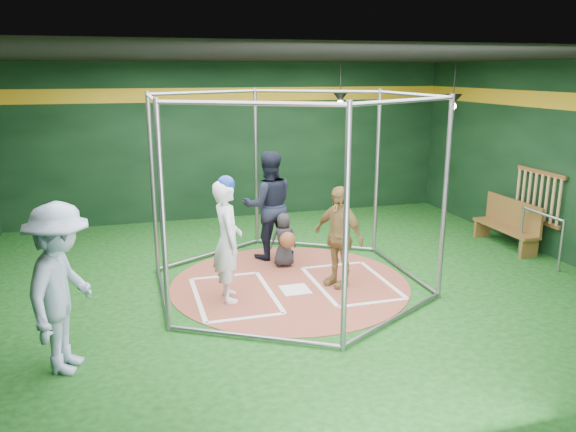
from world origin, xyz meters
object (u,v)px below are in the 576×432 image
object	(u,v)px
batter_figure	(227,239)
umpire	(269,205)
visitor_leopard	(338,236)
dugout_bench	(509,223)

from	to	relation	value
batter_figure	umpire	world-z (taller)	umpire
batter_figure	visitor_leopard	size ratio (longest dim) A/B	1.17
batter_figure	visitor_leopard	distance (m)	1.76
batter_figure	umpire	bearing A→B (deg)	58.34
dugout_bench	umpire	bearing A→B (deg)	172.45
batter_figure	umpire	xyz separation A→B (m)	(1.05, 1.70, 0.05)
umpire	dugout_bench	xyz separation A→B (m)	(4.62, -0.61, -0.51)
dugout_bench	batter_figure	bearing A→B (deg)	-169.13
visitor_leopard	umpire	size ratio (longest dim) A/B	0.82
batter_figure	visitor_leopard	bearing A→B (deg)	2.57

